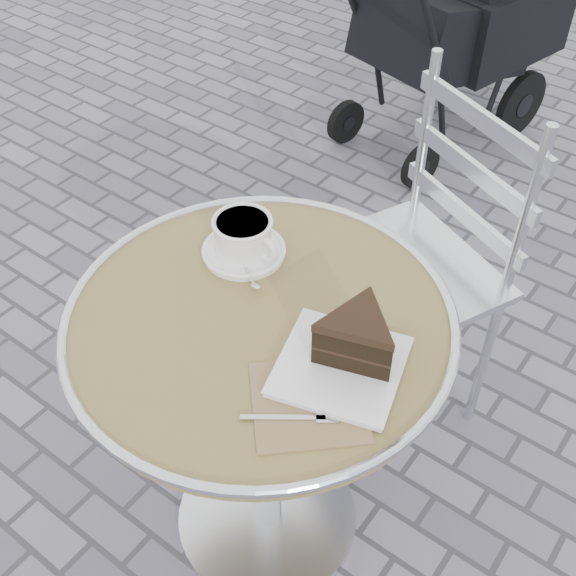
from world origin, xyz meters
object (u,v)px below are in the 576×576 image
Objects in this scene: cappuccino_set at (244,240)px; bistro_chair at (435,230)px; cake_plate_set at (352,345)px; baby_stroller at (457,27)px; cafe_table at (262,375)px.

bistro_chair reaches higher than cappuccino_set.
bistro_chair reaches higher than cake_plate_set.
baby_stroller reaches higher than cappuccino_set.
cappuccino_set is at bearing -63.88° from baby_stroller.
baby_stroller is (-0.58, 1.28, -0.12)m from bistro_chair.
cappuccino_set is at bearing -88.39° from bistro_chair.
cake_plate_set reaches higher than cafe_table.
cappuccino_set is 0.34m from cake_plate_set.
cafe_table is at bearing 165.56° from cake_plate_set.
baby_stroller is (-0.39, 1.75, -0.30)m from cappuccino_set.
cake_plate_set is at bearing -55.48° from baby_stroller.
cappuccino_set is at bearing 138.05° from cafe_table.
baby_stroller reaches higher than cake_plate_set.
cake_plate_set is 2.02m from baby_stroller.
bistro_chair is at bearing -51.96° from baby_stroller.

